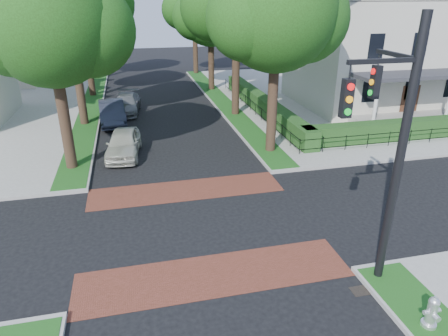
{
  "coord_description": "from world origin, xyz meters",
  "views": [
    {
      "loc": [
        -2.15,
        -13.63,
        8.46
      ],
      "look_at": [
        1.49,
        1.77,
        1.6
      ],
      "focal_mm": 32.0,
      "sensor_mm": 36.0,
      "label": 1
    }
  ],
  "objects": [
    {
      "name": "traffic_signal",
      "position": [
        4.89,
        -4.41,
        4.71
      ],
      "size": [
        2.17,
        2.0,
        8.0
      ],
      "color": "black",
      "rests_on": "sidewalk_se"
    },
    {
      "name": "fence_cross_road",
      "position": [
        16.2,
        6.0,
        0.6
      ],
      "size": [
        18.6,
        0.06,
        0.9
      ],
      "primitive_type": null,
      "color": "black",
      "rests_on": "sidewalk_ne"
    },
    {
      "name": "crosswalk_far",
      "position": [
        0.0,
        3.2,
        0.01
      ],
      "size": [
        9.0,
        2.2,
        0.01
      ],
      "primitive_type": "cube",
      "color": "brown",
      "rests_on": "ground"
    },
    {
      "name": "parked_car_front",
      "position": [
        -2.81,
        8.43,
        0.75
      ],
      "size": [
        2.25,
        4.56,
        1.49
      ],
      "primitive_type": "imported",
      "rotation": [
        0.0,
        0.0,
        -0.11
      ],
      "color": "beige",
      "rests_on": "ground"
    },
    {
      "name": "sidewalk_ne",
      "position": [
        19.5,
        19.0,
        0.07
      ],
      "size": [
        30.0,
        30.0,
        0.15
      ],
      "primitive_type": "cube",
      "color": "gray",
      "rests_on": "ground"
    },
    {
      "name": "tree_left_near",
      "position": [
        -5.4,
        7.23,
        7.27
      ],
      "size": [
        7.5,
        6.45,
        10.2
      ],
      "color": "black",
      "rests_on": "sidewalk_nw"
    },
    {
      "name": "grass_strip_ne",
      "position": [
        5.4,
        19.1,
        0.16
      ],
      "size": [
        1.6,
        29.8,
        0.02
      ],
      "primitive_type": "cube",
      "color": "#184213",
      "rests_on": "sidewalk_ne"
    },
    {
      "name": "storm_drain",
      "position": [
        4.3,
        -5.0,
        0.01
      ],
      "size": [
        0.65,
        0.45,
        0.01
      ],
      "primitive_type": "cube",
      "color": "black",
      "rests_on": "ground"
    },
    {
      "name": "grass_strip_nw",
      "position": [
        -5.4,
        19.1,
        0.16
      ],
      "size": [
        1.6,
        29.8,
        0.02
      ],
      "primitive_type": "cube",
      "color": "#184213",
      "rests_on": "sidewalk_nw"
    },
    {
      "name": "tree_right_near",
      "position": [
        5.6,
        7.24,
        7.63
      ],
      "size": [
        7.75,
        6.67,
        10.66
      ],
      "color": "black",
      "rests_on": "sidewalk_ne"
    },
    {
      "name": "tree_left_far",
      "position": [
        -5.4,
        24.22,
        7.12
      ],
      "size": [
        7.0,
        6.02,
        9.86
      ],
      "color": "black",
      "rests_on": "sidewalk_nw"
    },
    {
      "name": "tree_right_back",
      "position": [
        5.6,
        33.23,
        7.27
      ],
      "size": [
        7.5,
        6.45,
        10.2
      ],
      "color": "black",
      "rests_on": "sidewalk_ne"
    },
    {
      "name": "parked_car_rear",
      "position": [
        -2.56,
        17.81,
        0.71
      ],
      "size": [
        2.58,
        5.1,
        1.42
      ],
      "primitive_type": "imported",
      "rotation": [
        0.0,
        0.0,
        -0.12
      ],
      "color": "slate",
      "rests_on": "ground"
    },
    {
      "name": "fire_hydrant",
      "position": [
        5.2,
        -6.85,
        0.63
      ],
      "size": [
        0.52,
        0.53,
        1.0
      ],
      "rotation": [
        0.0,
        0.0,
        -0.2
      ],
      "color": "silver",
      "rests_on": "sidewalk_se"
    },
    {
      "name": "tree_left_back",
      "position": [
        -5.4,
        33.24,
        7.41
      ],
      "size": [
        7.75,
        6.66,
        10.44
      ],
      "color": "black",
      "rests_on": "sidewalk_nw"
    },
    {
      "name": "fence_main_road",
      "position": [
        6.9,
        15.0,
        0.6
      ],
      "size": [
        0.06,
        18.0,
        0.9
      ],
      "primitive_type": null,
      "color": "black",
      "rests_on": "sidewalk_ne"
    },
    {
      "name": "tree_right_far",
      "position": [
        5.6,
        24.22,
        6.91
      ],
      "size": [
        7.25,
        6.23,
        9.74
      ],
      "color": "black",
      "rests_on": "sidewalk_ne"
    },
    {
      "name": "crosswalk_near",
      "position": [
        0.0,
        -3.2,
        0.01
      ],
      "size": [
        9.0,
        2.2,
        0.01
      ],
      "primitive_type": "cube",
      "color": "brown",
      "rests_on": "ground"
    },
    {
      "name": "hedge_main_road",
      "position": [
        7.7,
        15.0,
        0.75
      ],
      "size": [
        1.0,
        18.0,
        1.2
      ],
      "primitive_type": "cube",
      "color": "#164118",
      "rests_on": "sidewalk_ne"
    },
    {
      "name": "house_victorian",
      "position": [
        17.51,
        15.92,
        6.02
      ],
      "size": [
        13.0,
        13.05,
        12.48
      ],
      "color": "beige",
      "rests_on": "sidewalk_ne"
    },
    {
      "name": "ground",
      "position": [
        0.0,
        0.0,
        0.0
      ],
      "size": [
        120.0,
        120.0,
        0.0
      ],
      "primitive_type": "plane",
      "color": "black",
      "rests_on": "ground"
    },
    {
      "name": "hedge_cross_road",
      "position": [
        16.5,
        7.0,
        0.75
      ],
      "size": [
        18.0,
        1.0,
        1.2
      ],
      "primitive_type": "cube",
      "color": "#164118",
      "rests_on": "sidewalk_ne"
    },
    {
      "name": "parked_car_middle",
      "position": [
        -3.56,
        15.04,
        0.81
      ],
      "size": [
        2.05,
        5.0,
        1.61
      ],
      "primitive_type": "imported",
      "rotation": [
        0.0,
        0.0,
        0.07
      ],
      "color": "#222634",
      "rests_on": "ground"
    },
    {
      "name": "tree_right_mid",
      "position": [
        5.61,
        15.25,
        7.99
      ],
      "size": [
        8.25,
        7.09,
        11.22
      ],
      "color": "black",
      "rests_on": "sidewalk_ne"
    }
  ]
}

